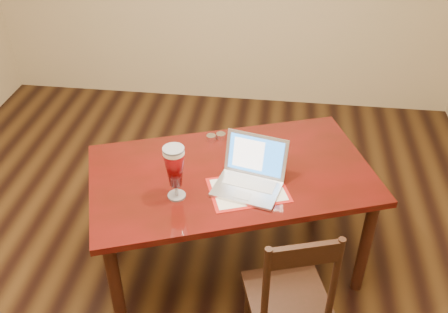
# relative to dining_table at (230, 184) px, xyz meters

# --- Properties ---
(ground) EXTENTS (5.00, 5.00, 0.00)m
(ground) POSITION_rel_dining_table_xyz_m (-0.33, -0.21, -0.69)
(ground) COLOR black
(ground) RESTS_ON ground
(room_shell) EXTENTS (4.51, 5.01, 2.71)m
(room_shell) POSITION_rel_dining_table_xyz_m (-0.33, -0.21, 1.07)
(room_shell) COLOR #CAB087
(room_shell) RESTS_ON ground
(dining_table) EXTENTS (1.86, 1.44, 1.10)m
(dining_table) POSITION_rel_dining_table_xyz_m (0.00, 0.00, 0.00)
(dining_table) COLOR #4D0B0A
(dining_table) RESTS_ON ground
(dining_chair) EXTENTS (0.51, 0.50, 0.98)m
(dining_chair) POSITION_rel_dining_table_xyz_m (0.38, -0.61, -0.23)
(dining_chair) COLOR black
(dining_chair) RESTS_ON ground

